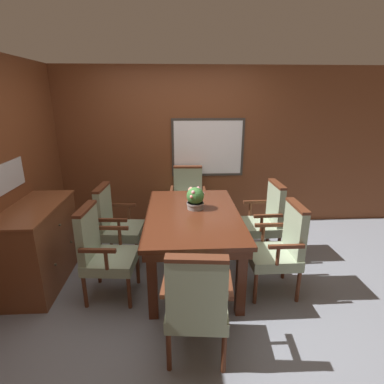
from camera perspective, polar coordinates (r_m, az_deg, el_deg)
The scene contains 11 objects.
ground_plane at distance 3.57m, azimuth -1.68°, elevation -16.70°, with size 14.00×14.00×0.00m, color gray.
wall_back at distance 4.71m, azimuth -2.32°, elevation 8.13°, with size 7.20×0.08×2.45m.
dining_table at distance 3.40m, azimuth 0.14°, elevation -5.59°, with size 1.04×1.65×0.77m.
chair_left_near at distance 3.24m, azimuth -16.73°, elevation -10.55°, with size 0.54×0.56×0.99m.
chair_right_near at distance 3.31m, azimuth 16.57°, elevation -9.89°, with size 0.51×0.53×0.99m.
chair_head_near at distance 2.44m, azimuth 0.94°, elevation -20.15°, with size 0.56×0.55×0.99m.
chair_left_far at distance 3.86m, azimuth -14.46°, elevation -5.54°, with size 0.54×0.56×0.99m.
chair_head_far at distance 4.62m, azimuth -0.79°, elevation -1.00°, with size 0.55×0.53×0.99m.
chair_right_far at distance 3.97m, azimuth 13.63°, elevation -4.82°, with size 0.52×0.54×0.99m.
potted_plant at distance 3.45m, azimuth 0.63°, elevation -1.18°, with size 0.21×0.22×0.26m.
sideboard_cabinet at distance 3.76m, azimuth -27.05°, elevation -9.00°, with size 0.52×1.14×0.91m.
Camera 1 is at (-0.06, -2.93, 2.04)m, focal length 28.00 mm.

